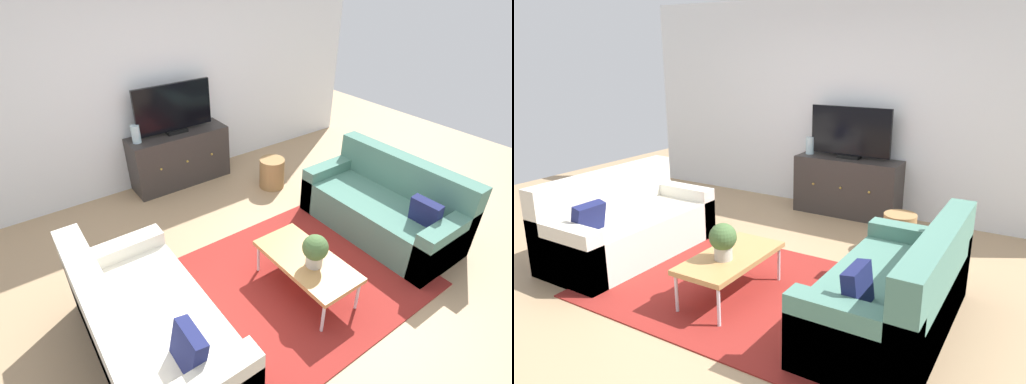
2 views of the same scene
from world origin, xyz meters
The scene contains 11 objects.
ground_plane centered at (0.00, 0.00, 0.00)m, with size 10.00×10.00×0.00m, color tan.
wall_back centered at (0.00, 2.55, 1.35)m, with size 6.40×0.12×2.70m, color white.
area_rug centered at (0.00, -0.15, 0.01)m, with size 2.50×1.90×0.01m, color maroon.
couch_left_side centered at (-1.44, -0.10, 0.28)m, with size 0.85×1.72×0.85m.
couch_right_side centered at (1.44, -0.10, 0.28)m, with size 0.85×1.72×0.85m.
coffee_table centered at (0.05, -0.29, 0.35)m, with size 0.50×0.98×0.38m.
potted_plant centered at (0.04, -0.39, 0.55)m, with size 0.23×0.23×0.31m.
tv_console centered at (0.04, 2.27, 0.37)m, with size 1.33×0.47×0.73m.
flat_screen_tv centered at (0.04, 2.29, 1.06)m, with size 1.04×0.16×0.64m.
glass_vase centered at (-0.50, 2.27, 0.85)m, with size 0.11×0.11×0.23m, color silver.
wicker_basket centered at (0.98, 1.41, 0.20)m, with size 0.34×0.34×0.41m, color #9E7547.
Camera 1 is at (-1.85, -2.14, 2.69)m, focal length 26.57 mm.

